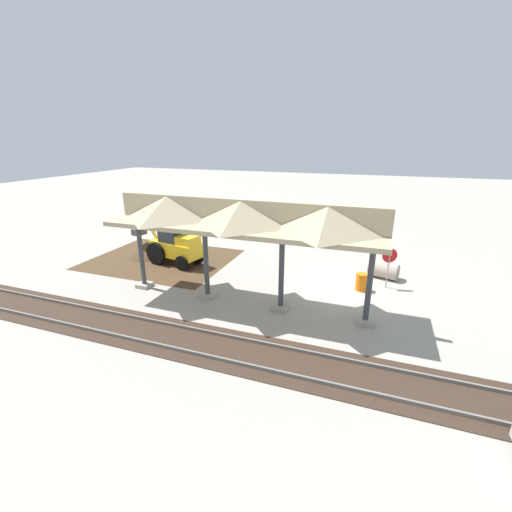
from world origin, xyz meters
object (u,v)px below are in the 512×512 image
(stop_sign, at_px, (389,260))
(concrete_pipe, at_px, (383,270))
(backhoe, at_px, (174,244))
(traffic_barrel, at_px, (361,282))

(stop_sign, xyz_separation_m, concrete_pipe, (0.16, -1.36, -1.08))
(backhoe, height_order, concrete_pipe, backhoe)
(backhoe, distance_m, traffic_barrel, 11.16)
(backhoe, distance_m, concrete_pipe, 12.36)
(concrete_pipe, bearing_deg, stop_sign, 96.73)
(stop_sign, relative_size, traffic_barrel, 2.38)
(stop_sign, xyz_separation_m, traffic_barrel, (1.22, 0.79, -1.08))
(traffic_barrel, bearing_deg, stop_sign, -147.03)
(stop_sign, bearing_deg, traffic_barrel, 32.97)
(concrete_pipe, bearing_deg, backhoe, 8.89)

